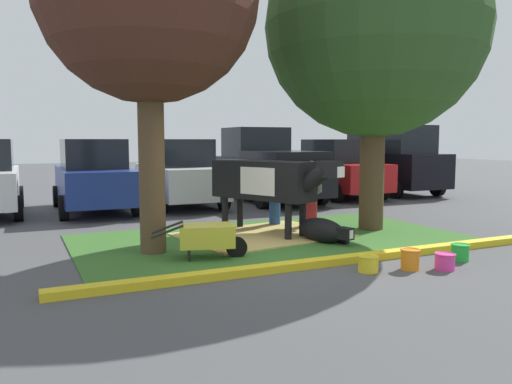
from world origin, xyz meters
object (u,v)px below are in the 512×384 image
at_px(sedan_red, 336,169).
at_px(pickup_truck_black, 266,167).
at_px(bucket_yellow, 368,263).
at_px(sedan_blue, 94,176).
at_px(sedan_silver, 179,174).
at_px(person_handler, 275,191).
at_px(bucket_pink, 445,261).
at_px(calf_lying, 322,231).
at_px(bucket_green, 460,252).
at_px(cow_holstein, 266,181).
at_px(suv_black, 390,160).
at_px(shade_tree_right, 375,27).
at_px(wheelbarrow, 208,236).
at_px(person_visitor_near, 312,192).
at_px(bucket_orange, 410,259).

bearing_deg(sedan_red, pickup_truck_black, 177.11).
distance_m(bucket_yellow, pickup_truck_black, 9.42).
relative_size(sedan_blue, sedan_silver, 1.00).
relative_size(person_handler, bucket_pink, 4.71).
bearing_deg(bucket_pink, sedan_red, 65.33).
height_order(calf_lying, bucket_green, calf_lying).
relative_size(bucket_pink, sedan_blue, 0.07).
bearing_deg(bucket_pink, calf_lying, 102.42).
xyz_separation_m(cow_holstein, pickup_truck_black, (2.76, 5.59, -0.03)).
relative_size(sedan_silver, suv_black, 0.96).
height_order(shade_tree_right, calf_lying, shade_tree_right).
bearing_deg(pickup_truck_black, shade_tree_right, -93.40).
bearing_deg(calf_lying, person_handler, 88.04).
bearing_deg(cow_holstein, suv_black, 35.30).
bearing_deg(wheelbarrow, person_visitor_near, 31.38).
relative_size(wheelbarrow, sedan_blue, 0.36).
bearing_deg(person_visitor_near, sedan_silver, 107.71).
relative_size(calf_lying, bucket_yellow, 4.08).
relative_size(wheelbarrow, bucket_pink, 5.02).
distance_m(bucket_orange, bucket_pink, 0.54).
xyz_separation_m(sedan_blue, pickup_truck_black, (5.53, 0.31, 0.13)).
bearing_deg(wheelbarrow, sedan_red, 43.81).
relative_size(bucket_pink, pickup_truck_black, 0.06).
bearing_deg(bucket_orange, person_handler, 90.15).
xyz_separation_m(bucket_green, sedan_red, (3.57, 8.91, 0.84)).
bearing_deg(person_visitor_near, pickup_truck_black, 74.90).
distance_m(person_handler, person_visitor_near, 0.86).
bearing_deg(person_handler, sedan_blue, 128.74).
distance_m(shade_tree_right, bucket_pink, 5.57).
bearing_deg(person_handler, person_visitor_near, -38.47).
height_order(sedan_blue, pickup_truck_black, pickup_truck_black).
bearing_deg(sedan_blue, pickup_truck_black, 3.17).
bearing_deg(bucket_pink, sedan_silver, 98.82).
bearing_deg(person_visitor_near, shade_tree_right, -39.18).
distance_m(shade_tree_right, cow_holstein, 4.07).
distance_m(sedan_blue, pickup_truck_black, 5.54).
relative_size(cow_holstein, person_handler, 1.96).
height_order(sedan_blue, sedan_red, same).
bearing_deg(sedan_red, bucket_orange, -117.69).
xyz_separation_m(bucket_pink, bucket_green, (0.67, 0.33, 0.01)).
height_order(bucket_green, sedan_blue, sedan_blue).
relative_size(person_handler, pickup_truck_black, 0.28).
height_order(bucket_yellow, suv_black, suv_black).
xyz_separation_m(cow_holstein, bucket_pink, (1.19, -3.77, -1.01)).
bearing_deg(bucket_orange, cow_holstein, 101.34).
relative_size(person_visitor_near, sedan_blue, 0.34).
height_order(bucket_green, pickup_truck_black, pickup_truck_black).
bearing_deg(bucket_pink, bucket_green, 25.94).
xyz_separation_m(person_visitor_near, pickup_truck_black, (1.39, 5.16, 0.30)).
height_order(shade_tree_right, person_visitor_near, shade_tree_right).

